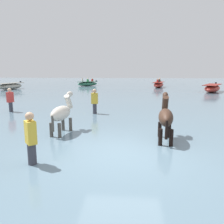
# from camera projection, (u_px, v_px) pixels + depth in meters

# --- Properties ---
(ground_plane) EXTENTS (120.00, 120.00, 0.00)m
(ground_plane) POSITION_uv_depth(u_px,v_px,m) (121.00, 164.00, 6.30)
(ground_plane) COLOR #666051
(water_surface) EXTENTS (90.00, 90.00, 0.37)m
(water_surface) POSITION_uv_depth(u_px,v_px,m) (127.00, 104.00, 16.07)
(water_surface) COLOR slate
(water_surface) RESTS_ON ground
(horse_lead_dark_bay) EXTENTS (0.57, 1.69, 1.84)m
(horse_lead_dark_bay) POSITION_uv_depth(u_px,v_px,m) (166.00, 118.00, 7.07)
(horse_lead_dark_bay) COLOR #382319
(horse_lead_dark_bay) RESTS_ON ground
(horse_trailing_pinto) EXTENTS (0.62, 1.65, 1.78)m
(horse_trailing_pinto) POSITION_uv_depth(u_px,v_px,m) (62.00, 114.00, 7.90)
(horse_trailing_pinto) COLOR beige
(horse_trailing_pinto) RESTS_ON ground
(boat_distant_east) EXTENTS (2.92, 2.49, 1.07)m
(boat_distant_east) POSITION_uv_depth(u_px,v_px,m) (87.00, 84.00, 31.25)
(boat_distant_east) COLOR #337556
(boat_distant_east) RESTS_ON water_surface
(boat_mid_channel) EXTENTS (2.23, 3.52, 0.85)m
(boat_mid_channel) POSITION_uv_depth(u_px,v_px,m) (10.00, 86.00, 25.75)
(boat_mid_channel) COLOR #B2AD9E
(boat_mid_channel) RESTS_ON water_surface
(boat_mid_outer) EXTENTS (3.00, 4.02, 0.89)m
(boat_mid_outer) POSITION_uv_depth(u_px,v_px,m) (212.00, 88.00, 22.71)
(boat_mid_outer) COLOR #BC382D
(boat_mid_outer) RESTS_ON water_surface
(boat_far_inshore) EXTENTS (1.98, 3.68, 1.14)m
(boat_far_inshore) POSITION_uv_depth(u_px,v_px,m) (159.00, 85.00, 28.66)
(boat_far_inshore) COLOR #BC382D
(boat_far_inshore) RESTS_ON water_surface
(person_wading_mid) EXTENTS (0.31, 0.37, 1.63)m
(person_wading_mid) POSITION_uv_depth(u_px,v_px,m) (11.00, 102.00, 12.01)
(person_wading_mid) COLOR #383842
(person_wading_mid) RESTS_ON ground
(person_onlooker_left) EXTENTS (0.32, 0.21, 1.63)m
(person_onlooker_left) POSITION_uv_depth(u_px,v_px,m) (95.00, 104.00, 11.50)
(person_onlooker_left) COLOR #383842
(person_onlooker_left) RESTS_ON ground
(person_wading_close) EXTENTS (0.36, 0.37, 1.63)m
(person_wading_close) POSITION_uv_depth(u_px,v_px,m) (31.00, 144.00, 5.30)
(person_wading_close) COLOR #383842
(person_wading_close) RESTS_ON ground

